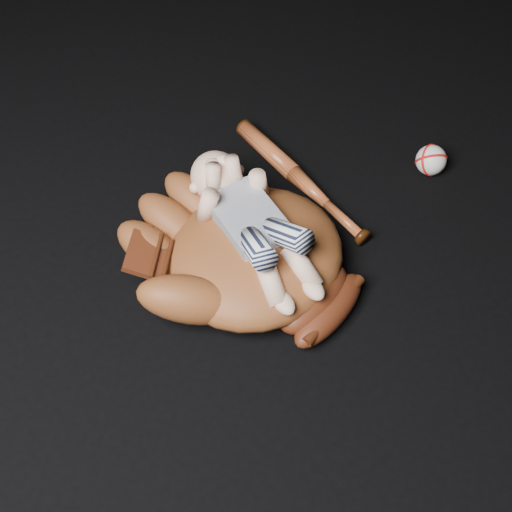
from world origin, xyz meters
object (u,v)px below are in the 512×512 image
baseball_glove (255,249)px  newborn_baby (256,225)px  baseball (431,160)px  baseball_bat (300,180)px

baseball_glove → newborn_baby: 0.05m
baseball → baseball_bat: bearing=152.5°
baseball_glove → baseball_bat: baseball_glove is taller
newborn_baby → baseball_bat: (0.20, 0.12, -0.11)m
newborn_baby → baseball_bat: 0.26m
baseball_bat → baseball: 0.28m
newborn_baby → baseball_bat: bearing=37.6°
baseball_glove → baseball_bat: 0.25m
baseball_glove → baseball_bat: size_ratio=1.16×
newborn_baby → baseball_glove: bearing=-131.6°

